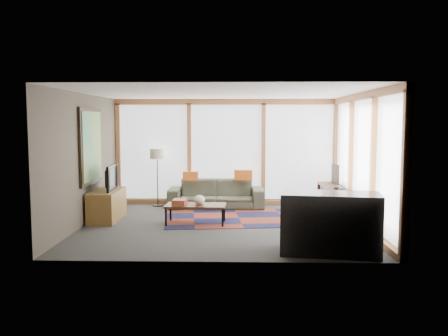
{
  "coord_description": "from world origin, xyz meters",
  "views": [
    {
      "loc": [
        0.27,
        -9.26,
        2.04
      ],
      "look_at": [
        0.0,
        0.4,
        1.1
      ],
      "focal_mm": 38.0,
      "sensor_mm": 36.0,
      "label": 1
    }
  ],
  "objects_px": {
    "sofa": "(216,194)",
    "television": "(108,178)",
    "bar_counter": "(330,223)",
    "tv_console": "(107,205)",
    "floor_lamp": "(157,177)",
    "coffee_table": "(196,214)",
    "bookshelf": "(337,202)"
  },
  "relations": [
    {
      "from": "tv_console",
      "to": "bar_counter",
      "type": "xyz_separation_m",
      "value": [
        4.15,
        -2.41,
        0.16
      ]
    },
    {
      "from": "sofa",
      "to": "coffee_table",
      "type": "relative_size",
      "value": 1.9
    },
    {
      "from": "sofa",
      "to": "tv_console",
      "type": "distance_m",
      "value": 2.69
    },
    {
      "from": "bookshelf",
      "to": "tv_console",
      "type": "xyz_separation_m",
      "value": [
        -4.87,
        -0.54,
        0.01
      ]
    },
    {
      "from": "sofa",
      "to": "television",
      "type": "distance_m",
      "value": 2.72
    },
    {
      "from": "bookshelf",
      "to": "tv_console",
      "type": "relative_size",
      "value": 1.93
    },
    {
      "from": "sofa",
      "to": "bar_counter",
      "type": "height_order",
      "value": "bar_counter"
    },
    {
      "from": "television",
      "to": "bar_counter",
      "type": "height_order",
      "value": "television"
    },
    {
      "from": "television",
      "to": "sofa",
      "type": "bearing_deg",
      "value": -57.78
    },
    {
      "from": "bar_counter",
      "to": "coffee_table",
      "type": "bearing_deg",
      "value": 146.07
    },
    {
      "from": "tv_console",
      "to": "floor_lamp",
      "type": "bearing_deg",
      "value": 65.09
    },
    {
      "from": "television",
      "to": "bookshelf",
      "type": "bearing_deg",
      "value": -86.4
    },
    {
      "from": "coffee_table",
      "to": "floor_lamp",
      "type": "bearing_deg",
      "value": 118.7
    },
    {
      "from": "coffee_table",
      "to": "bar_counter",
      "type": "distance_m",
      "value": 3.08
    },
    {
      "from": "floor_lamp",
      "to": "coffee_table",
      "type": "xyz_separation_m",
      "value": [
        1.11,
        -2.02,
        -0.5
      ]
    },
    {
      "from": "coffee_table",
      "to": "bar_counter",
      "type": "xyz_separation_m",
      "value": [
        2.27,
        -2.07,
        0.28
      ]
    },
    {
      "from": "bookshelf",
      "to": "bar_counter",
      "type": "distance_m",
      "value": 3.05
    },
    {
      "from": "floor_lamp",
      "to": "bookshelf",
      "type": "xyz_separation_m",
      "value": [
        4.09,
        -1.13,
        -0.4
      ]
    },
    {
      "from": "floor_lamp",
      "to": "tv_console",
      "type": "xyz_separation_m",
      "value": [
        -0.78,
        -1.67,
        -0.39
      ]
    },
    {
      "from": "floor_lamp",
      "to": "tv_console",
      "type": "height_order",
      "value": "floor_lamp"
    },
    {
      "from": "sofa",
      "to": "coffee_table",
      "type": "distance_m",
      "value": 1.91
    },
    {
      "from": "tv_console",
      "to": "television",
      "type": "relative_size",
      "value": 1.38
    },
    {
      "from": "sofa",
      "to": "television",
      "type": "xyz_separation_m",
      "value": [
        -2.18,
        -1.52,
        0.56
      ]
    },
    {
      "from": "bookshelf",
      "to": "tv_console",
      "type": "bearing_deg",
      "value": -173.65
    },
    {
      "from": "coffee_table",
      "to": "bookshelf",
      "type": "height_order",
      "value": "bookshelf"
    },
    {
      "from": "sofa",
      "to": "television",
      "type": "relative_size",
      "value": 2.48
    },
    {
      "from": "tv_console",
      "to": "bar_counter",
      "type": "distance_m",
      "value": 4.8
    },
    {
      "from": "floor_lamp",
      "to": "bar_counter",
      "type": "distance_m",
      "value": 5.3
    },
    {
      "from": "floor_lamp",
      "to": "coffee_table",
      "type": "height_order",
      "value": "floor_lamp"
    },
    {
      "from": "floor_lamp",
      "to": "bar_counter",
      "type": "relative_size",
      "value": 0.93
    },
    {
      "from": "bookshelf",
      "to": "television",
      "type": "height_order",
      "value": "television"
    },
    {
      "from": "coffee_table",
      "to": "tv_console",
      "type": "xyz_separation_m",
      "value": [
        -1.88,
        0.35,
        0.12
      ]
    }
  ]
}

